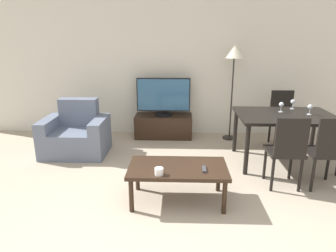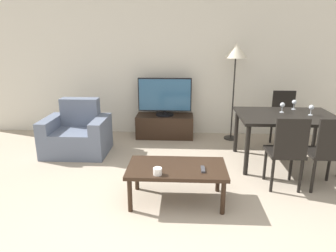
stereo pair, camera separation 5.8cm
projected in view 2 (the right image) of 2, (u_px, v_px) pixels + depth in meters
name	position (u px, v px, depth m)	size (l,w,h in m)	color
wall_back	(169.00, 61.00, 5.41)	(7.36, 0.06, 2.70)	silver
armchair	(77.00, 135.00, 4.70)	(0.96, 0.73, 0.83)	slate
tv_stand	(165.00, 126.00, 5.46)	(1.02, 0.44, 0.41)	black
tv	(165.00, 97.00, 5.30)	(0.95, 0.32, 0.67)	black
coffee_table	(177.00, 170.00, 3.26)	(1.07, 0.59, 0.41)	black
dining_table	(286.00, 120.00, 4.19)	(1.33, 0.96, 0.72)	black
dining_chair_near	(287.00, 149.00, 3.49)	(0.40, 0.40, 0.91)	black
dining_chair_far	(284.00, 116.00, 4.97)	(0.40, 0.40, 0.91)	black
dining_chair_near_right	(328.00, 150.00, 3.46)	(0.40, 0.40, 0.91)	black
floor_lamp	(236.00, 55.00, 4.99)	(0.37, 0.37, 1.67)	black
remote_primary	(203.00, 169.00, 3.16)	(0.04, 0.15, 0.02)	#38383D
cup_white_near	(158.00, 171.00, 3.05)	(0.09, 0.09, 0.07)	white
wine_glass_left	(294.00, 103.00, 4.44)	(0.07, 0.07, 0.15)	silver
wine_glass_center	(311.00, 108.00, 4.11)	(0.07, 0.07, 0.15)	silver
wine_glass_right	(282.00, 105.00, 4.26)	(0.07, 0.07, 0.15)	silver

